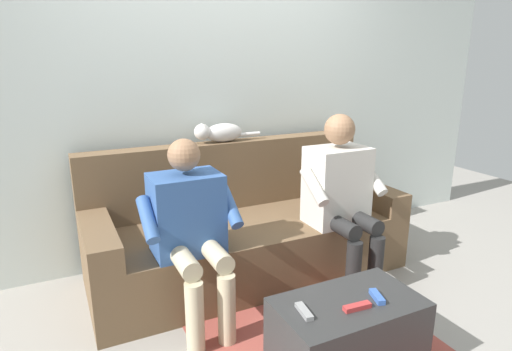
{
  "coord_description": "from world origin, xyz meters",
  "views": [
    {
      "loc": [
        1.2,
        2.5,
        1.53
      ],
      "look_at": [
        0.0,
        0.04,
        0.77
      ],
      "focal_mm": 30.24,
      "sensor_mm": 36.0,
      "label": 1
    }
  ],
  "objects": [
    {
      "name": "couch",
      "position": [
        0.0,
        -0.14,
        0.3
      ],
      "size": [
        2.2,
        0.86,
        0.92
      ],
      "color": "brown",
      "rests_on": "ground"
    },
    {
      "name": "cat_on_backrest",
      "position": [
        0.08,
        -0.43,
        0.99
      ],
      "size": [
        0.52,
        0.12,
        0.15
      ],
      "color": "silver",
      "rests_on": "couch"
    },
    {
      "name": "ground_plane",
      "position": [
        0.0,
        0.6,
        0.0
      ],
      "size": [
        8.0,
        8.0,
        0.0
      ],
      "primitive_type": "plane",
      "color": "gray"
    },
    {
      "name": "remote_red",
      "position": [
        0.01,
        1.13,
        0.41
      ],
      "size": [
        0.14,
        0.05,
        0.02
      ],
      "primitive_type": "cube",
      "rotation": [
        0.0,
        0.0,
        6.21
      ],
      "color": "#B73333",
      "rests_on": "coffee_table"
    },
    {
      "name": "person_left_seated",
      "position": [
        -0.53,
        0.26,
        0.65
      ],
      "size": [
        0.55,
        0.53,
        1.16
      ],
      "color": "beige",
      "rests_on": "ground"
    },
    {
      "name": "remote_gray",
      "position": [
        0.25,
        1.05,
        0.41
      ],
      "size": [
        0.05,
        0.14,
        0.02
      ],
      "primitive_type": "cube",
      "rotation": [
        0.0,
        0.0,
        1.44
      ],
      "color": "gray",
      "rests_on": "coffee_table"
    },
    {
      "name": "remote_blue",
      "position": [
        -0.13,
        1.1,
        0.41
      ],
      "size": [
        0.07,
        0.12,
        0.03
      ],
      "primitive_type": "cube",
      "rotation": [
        0.0,
        0.0,
        4.4
      ],
      "color": "#3860B7",
      "rests_on": "coffee_table"
    },
    {
      "name": "coffee_table",
      "position": [
        0.0,
        1.06,
        0.2
      ],
      "size": [
        0.71,
        0.41,
        0.4
      ],
      "color": "#2D2D2D",
      "rests_on": "ground"
    },
    {
      "name": "person_right_seated",
      "position": [
        0.53,
        0.27,
        0.61
      ],
      "size": [
        0.55,
        0.56,
        1.09
      ],
      "color": "#335693",
      "rests_on": "ground"
    },
    {
      "name": "back_wall",
      "position": [
        0.0,
        -0.62,
        1.24
      ],
      "size": [
        5.35,
        0.06,
        2.49
      ],
      "primitive_type": "cube",
      "color": "silver",
      "rests_on": "ground"
    }
  ]
}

